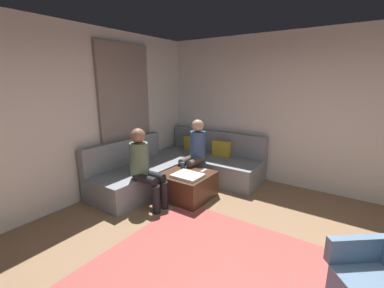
# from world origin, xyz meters

# --- Properties ---
(wall_back) EXTENTS (6.00, 0.12, 2.70)m
(wall_back) POSITION_xyz_m (0.00, 2.94, 1.35)
(wall_back) COLOR silver
(wall_back) RESTS_ON ground_plane
(wall_left) EXTENTS (0.12, 6.00, 2.70)m
(wall_left) POSITION_xyz_m (-2.94, 0.00, 1.35)
(wall_left) COLOR silver
(wall_left) RESTS_ON ground_plane
(curtain_panel) EXTENTS (0.06, 1.10, 2.50)m
(curtain_panel) POSITION_xyz_m (-2.84, 1.30, 1.25)
(curtain_panel) COLOR gray
(curtain_panel) RESTS_ON ground_plane
(area_rug) EXTENTS (2.60, 2.20, 0.01)m
(area_rug) POSITION_xyz_m (-0.20, 0.10, 0.01)
(area_rug) COLOR #AD4C47
(area_rug) RESTS_ON ground_plane
(sectional_couch) EXTENTS (2.10, 2.55, 0.87)m
(sectional_couch) POSITION_xyz_m (-2.08, 1.88, 0.28)
(sectional_couch) COLOR gray
(sectional_couch) RESTS_ON ground_plane
(ottoman) EXTENTS (0.76, 0.76, 0.42)m
(ottoman) POSITION_xyz_m (-1.56, 1.39, 0.21)
(ottoman) COLOR #4C2D1E
(ottoman) RESTS_ON ground_plane
(folded_blanket) EXTENTS (0.44, 0.36, 0.04)m
(folded_blanket) POSITION_xyz_m (-1.46, 1.27, 0.44)
(folded_blanket) COLOR white
(folded_blanket) RESTS_ON ottoman
(coffee_mug) EXTENTS (0.08, 0.08, 0.10)m
(coffee_mug) POSITION_xyz_m (-1.78, 1.57, 0.47)
(coffee_mug) COLOR #334C72
(coffee_mug) RESTS_ON ottoman
(game_remote) EXTENTS (0.05, 0.15, 0.02)m
(game_remote) POSITION_xyz_m (-1.38, 1.61, 0.43)
(game_remote) COLOR white
(game_remote) RESTS_ON ottoman
(person_on_couch_back) EXTENTS (0.30, 0.60, 1.20)m
(person_on_couch_back) POSITION_xyz_m (-1.78, 1.93, 0.66)
(person_on_couch_back) COLOR brown
(person_on_couch_back) RESTS_ON ground_plane
(person_on_couch_side) EXTENTS (0.60, 0.30, 1.20)m
(person_on_couch_side) POSITION_xyz_m (-1.93, 0.80, 0.66)
(person_on_couch_side) COLOR black
(person_on_couch_side) RESTS_ON ground_plane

